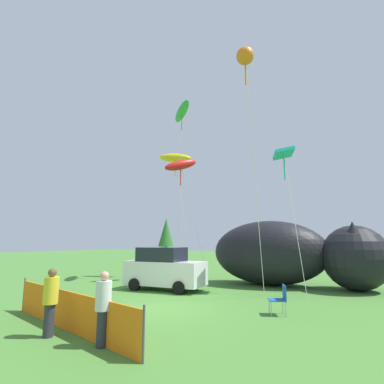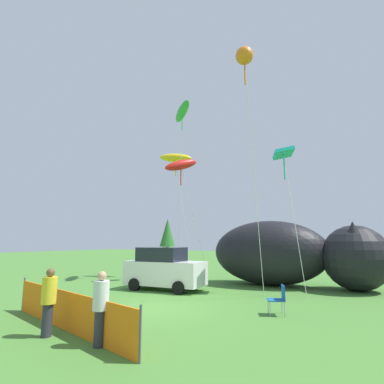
{
  "view_description": "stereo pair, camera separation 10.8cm",
  "coord_description": "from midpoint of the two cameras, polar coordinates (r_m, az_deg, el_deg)",
  "views": [
    {
      "loc": [
        6.36,
        -9.07,
        2.3
      ],
      "look_at": [
        -1.3,
        5.0,
        4.95
      ],
      "focal_mm": 28.0,
      "sensor_mm": 36.0,
      "label": 1
    },
    {
      "loc": [
        6.45,
        -9.02,
        2.3
      ],
      "look_at": [
        -1.3,
        5.0,
        4.95
      ],
      "focal_mm": 28.0,
      "sensor_mm": 36.0,
      "label": 2
    }
  ],
  "objects": [
    {
      "name": "ground_plane",
      "position": [
        11.32,
        -7.08,
        -21.06
      ],
      "size": [
        120.0,
        120.0,
        0.0
      ],
      "primitive_type": "plane",
      "color": "#477F33"
    },
    {
      "name": "parked_car",
      "position": [
        15.08,
        -5.49,
        -14.39
      ],
      "size": [
        3.92,
        2.04,
        2.01
      ],
      "rotation": [
        0.0,
        0.0,
        0.06
      ],
      "color": "white",
      "rests_on": "ground"
    },
    {
      "name": "folding_chair",
      "position": [
        10.49,
        16.14,
        -18.68
      ],
      "size": [
        0.68,
        0.68,
        0.92
      ],
      "rotation": [
        0.0,
        0.0,
        -2.74
      ],
      "color": "#1959A5",
      "rests_on": "ground"
    },
    {
      "name": "inflatable_cat",
      "position": [
        16.82,
        17.87,
        -11.43
      ],
      "size": [
        8.74,
        3.45,
        3.42
      ],
      "rotation": [
        0.0,
        0.0,
        0.01
      ],
      "color": "black",
      "rests_on": "ground"
    },
    {
      "name": "safety_fence",
      "position": [
        9.19,
        -23.0,
        -20.05
      ],
      "size": [
        6.34,
        1.65,
        1.08
      ],
      "rotation": [
        0.0,
        0.0,
        -0.25
      ],
      "color": "orange",
      "rests_on": "ground"
    },
    {
      "name": "spectator_in_black_shirt",
      "position": [
        7.48,
        -16.99,
        -19.9
      ],
      "size": [
        0.35,
        0.35,
        1.63
      ],
      "color": "#2D2D38",
      "rests_on": "ground"
    },
    {
      "name": "spectator_in_blue_shirt",
      "position": [
        8.64,
        -25.7,
        -17.9
      ],
      "size": [
        0.36,
        0.36,
        1.63
      ],
      "color": "#2D2D38",
      "rests_on": "ground"
    },
    {
      "name": "kite_orange_flower",
      "position": [
        13.82,
        9.86,
        23.88
      ],
      "size": [
        0.73,
        2.25,
        10.3
      ],
      "color": "silver",
      "rests_on": "ground"
    },
    {
      "name": "kite_yellow_hero",
      "position": [
        21.11,
        -3.38,
        6.44
      ],
      "size": [
        2.43,
        1.26,
        8.53
      ],
      "color": "silver",
      "rests_on": "ground"
    },
    {
      "name": "kite_teal_diamond",
      "position": [
        15.12,
        16.91,
        6.69
      ],
      "size": [
        1.39,
        1.34,
        6.74
      ],
      "color": "silver",
      "rests_on": "ground"
    },
    {
      "name": "kite_red_lizard",
      "position": [
        18.71,
        -2.31,
        5.11
      ],
      "size": [
        1.78,
        3.31,
        7.64
      ],
      "color": "silver",
      "rests_on": "ground"
    },
    {
      "name": "kite_green_fish",
      "position": [
        20.92,
        -2.1,
        14.95
      ],
      "size": [
        2.47,
        2.56,
        11.41
      ],
      "color": "silver",
      "rests_on": "ground"
    },
    {
      "name": "horizon_tree_east",
      "position": [
        51.32,
        -5.02,
        -7.68
      ],
      "size": [
        2.61,
        2.61,
        6.23
      ],
      "color": "brown",
      "rests_on": "ground"
    }
  ]
}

